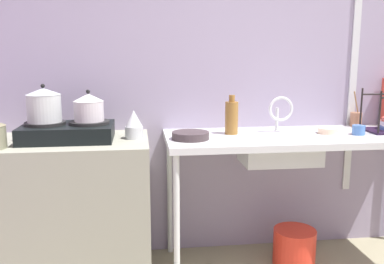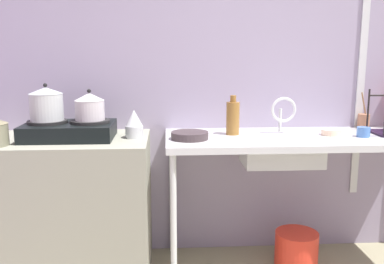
# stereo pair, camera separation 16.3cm
# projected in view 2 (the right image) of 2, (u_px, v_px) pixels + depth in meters

# --- Properties ---
(wall_back) EXTENTS (4.95, 0.10, 2.64)m
(wall_back) POSITION_uv_depth(u_px,v_px,m) (288.00, 61.00, 2.87)
(wall_back) COLOR #978CA5
(wall_back) RESTS_ON ground
(wall_metal_strip) EXTENTS (0.05, 0.01, 2.11)m
(wall_metal_strip) POSITION_uv_depth(u_px,v_px,m) (364.00, 42.00, 2.82)
(wall_metal_strip) COLOR silver
(counter_concrete) EXTENTS (1.04, 0.61, 0.87)m
(counter_concrete) POSITION_uv_depth(u_px,v_px,m) (65.00, 208.00, 2.60)
(counter_concrete) COLOR gray
(counter_concrete) RESTS_ON ground
(counter_sink) EXTENTS (1.71, 0.61, 0.87)m
(counter_sink) POSITION_uv_depth(u_px,v_px,m) (303.00, 145.00, 2.62)
(counter_sink) COLOR silver
(counter_sink) RESTS_ON ground
(stove) EXTENTS (0.52, 0.36, 0.11)m
(stove) POSITION_uv_depth(u_px,v_px,m) (69.00, 130.00, 2.51)
(stove) COLOR black
(stove) RESTS_ON counter_concrete
(pot_on_left_burner) EXTENTS (0.20, 0.20, 0.22)m
(pot_on_left_burner) POSITION_uv_depth(u_px,v_px,m) (46.00, 104.00, 2.47)
(pot_on_left_burner) COLOR silver
(pot_on_left_burner) RESTS_ON stove
(pot_on_right_burner) EXTENTS (0.18, 0.18, 0.18)m
(pot_on_right_burner) POSITION_uv_depth(u_px,v_px,m) (90.00, 106.00, 2.49)
(pot_on_right_burner) COLOR silver
(pot_on_right_burner) RESTS_ON stove
(percolator) EXTENTS (0.11, 0.11, 0.17)m
(percolator) POSITION_uv_depth(u_px,v_px,m) (134.00, 124.00, 2.53)
(percolator) COLOR silver
(percolator) RESTS_ON counter_concrete
(sink_basin) EXTENTS (0.48, 0.29, 0.18)m
(sink_basin) POSITION_uv_depth(u_px,v_px,m) (281.00, 150.00, 2.60)
(sink_basin) COLOR silver
(sink_basin) RESTS_ON counter_sink
(faucet) EXTENTS (0.16, 0.09, 0.23)m
(faucet) POSITION_uv_depth(u_px,v_px,m) (283.00, 111.00, 2.67)
(faucet) COLOR silver
(faucet) RESTS_ON counter_sink
(frying_pan) EXTENTS (0.22, 0.22, 0.04)m
(frying_pan) POSITION_uv_depth(u_px,v_px,m) (190.00, 135.00, 2.50)
(frying_pan) COLOR #3B3032
(frying_pan) RESTS_ON counter_sink
(cup_by_rack) EXTENTS (0.08, 0.08, 0.06)m
(cup_by_rack) POSITION_uv_depth(u_px,v_px,m) (363.00, 132.00, 2.57)
(cup_by_rack) COLOR #4471B6
(cup_by_rack) RESTS_ON counter_sink
(small_bowl_on_drainboard) EXTENTS (0.13, 0.13, 0.04)m
(small_bowl_on_drainboard) POSITION_uv_depth(u_px,v_px,m) (331.00, 132.00, 2.63)
(small_bowl_on_drainboard) COLOR beige
(small_bowl_on_drainboard) RESTS_ON counter_sink
(bottle_by_sink) EXTENTS (0.08, 0.08, 0.25)m
(bottle_by_sink) POSITION_uv_depth(u_px,v_px,m) (233.00, 118.00, 2.63)
(bottle_by_sink) COLOR olive
(bottle_by_sink) RESTS_ON counter_sink
(utensil_jar) EXTENTS (0.08, 0.08, 0.25)m
(utensil_jar) POSITION_uv_depth(u_px,v_px,m) (364.00, 121.00, 2.87)
(utensil_jar) COLOR #9E694B
(utensil_jar) RESTS_ON counter_sink
(bucket_on_floor) EXTENTS (0.28, 0.28, 0.24)m
(bucket_on_floor) POSITION_uv_depth(u_px,v_px,m) (296.00, 250.00, 2.72)
(bucket_on_floor) COLOR red
(bucket_on_floor) RESTS_ON ground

